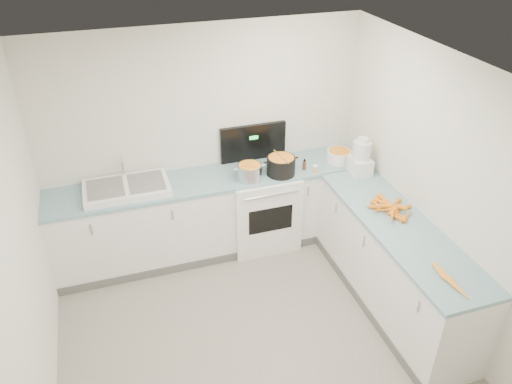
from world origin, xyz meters
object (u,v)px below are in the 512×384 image
object	(u,v)px
stove	(261,206)
mixing_bowl	(339,156)
steel_pot	(250,173)
extract_bottle	(304,165)
food_processor	(361,158)
spice_jar	(315,170)
sink	(127,188)
black_pot	(281,167)

from	to	relation	value
stove	mixing_bowl	bearing A→B (deg)	-3.92
stove	steel_pot	bearing A→B (deg)	-141.08
steel_pot	extract_bottle	xyz separation A→B (m)	(0.64, 0.02, -0.03)
stove	mixing_bowl	xyz separation A→B (m)	(0.91, -0.06, 0.53)
stove	steel_pot	xyz separation A→B (m)	(-0.18, -0.14, 0.54)
extract_bottle	food_processor	distance (m)	0.61
spice_jar	sink	bearing A→B (deg)	172.55
sink	steel_pot	world-z (taller)	sink
stove	sink	size ratio (longest dim) A/B	1.58
stove	food_processor	bearing A→B (deg)	-21.09
steel_pot	food_processor	world-z (taller)	food_processor
steel_pot	black_pot	bearing A→B (deg)	0.73
black_pot	spice_jar	world-z (taller)	black_pot
sink	black_pot	world-z (taller)	sink
sink	food_processor	xyz separation A→B (m)	(2.45, -0.40, 0.14)
black_pot	mixing_bowl	xyz separation A→B (m)	(0.73, 0.08, -0.03)
sink	food_processor	distance (m)	2.49
mixing_bowl	food_processor	size ratio (longest dim) A/B	0.67
extract_bottle	steel_pot	bearing A→B (deg)	-178.06
black_pot	spice_jar	size ratio (longest dim) A/B	3.66
food_processor	stove	bearing A→B (deg)	158.91
steel_pot	extract_bottle	size ratio (longest dim) A/B	2.56
stove	food_processor	size ratio (longest dim) A/B	3.24
black_pot	stove	bearing A→B (deg)	141.99
black_pot	mixing_bowl	distance (m)	0.74
stove	food_processor	world-z (taller)	same
extract_bottle	food_processor	bearing A→B (deg)	-25.97
steel_pot	spice_jar	world-z (taller)	steel_pot
sink	food_processor	size ratio (longest dim) A/B	2.05
steel_pot	extract_bottle	world-z (taller)	steel_pot
black_pot	extract_bottle	size ratio (longest dim) A/B	3.01
stove	spice_jar	bearing A→B (deg)	-24.47
steel_pot	food_processor	xyz separation A→B (m)	(1.18, -0.24, 0.10)
mixing_bowl	black_pot	bearing A→B (deg)	-173.97
stove	black_pot	distance (m)	0.60
sink	mixing_bowl	bearing A→B (deg)	-1.90
stove	extract_bottle	xyz separation A→B (m)	(0.46, -0.12, 0.52)
stove	black_pot	xyz separation A→B (m)	(0.18, -0.14, 0.56)
sink	mixing_bowl	distance (m)	2.36
food_processor	spice_jar	bearing A→B (deg)	163.03
stove	sink	xyz separation A→B (m)	(-1.45, 0.02, 0.50)
mixing_bowl	extract_bottle	xyz separation A→B (m)	(-0.45, -0.06, -0.01)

